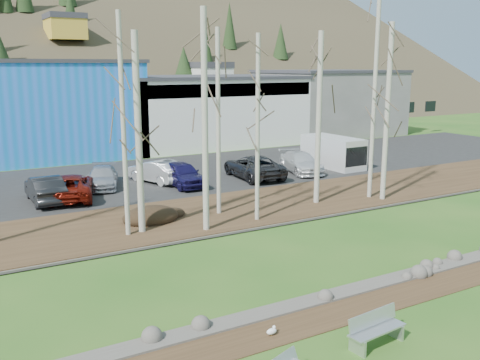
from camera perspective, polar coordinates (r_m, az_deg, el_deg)
ground at (r=17.47m, az=17.83°, el=-15.09°), size 200.00×200.00×0.00m
dirt_strip at (r=18.77m, az=13.02°, el=-12.77°), size 80.00×1.80×0.03m
near_bank_rocks at (r=19.45m, az=10.98°, el=-11.82°), size 80.00×0.80×0.50m
river at (r=22.46m, az=4.11°, el=-8.28°), size 80.00×8.00×0.90m
far_bank_rocks at (r=25.77m, az=-0.98°, el=-5.53°), size 80.00×0.80×0.46m
far_bank at (r=28.48m, az=-4.09°, el=-3.68°), size 80.00×7.00×0.15m
parking_lot at (r=37.96m, az=-10.99°, el=0.13°), size 80.00×14.00×0.14m
building_blue at (r=49.71m, az=-23.14°, el=6.95°), size 20.40×12.24×8.30m
building_white at (r=54.85m, az=-3.96°, el=7.50°), size 18.36×12.24×6.80m
building_grey at (r=63.44m, az=9.28°, el=8.22°), size 14.28×12.24×7.30m
hillside at (r=95.46m, az=-23.57°, el=17.00°), size 160.00×72.00×35.00m
bench_intact at (r=16.25m, az=14.27°, el=-15.15°), size 1.95×0.75×0.95m
seagull at (r=16.39m, az=3.41°, el=-15.78°), size 0.38×0.20×0.28m
dirt_mound at (r=27.26m, az=-9.51°, el=-3.76°), size 2.88×2.03×0.56m
birch_2 at (r=24.79m, az=-10.79°, el=4.80°), size 0.32×0.32×9.19m
birch_3 at (r=24.39m, az=-12.33°, el=5.55°), size 0.22×0.22×9.99m
birch_4 at (r=24.66m, az=-3.77°, el=6.15°), size 0.29×0.29×10.22m
birch_5 at (r=27.55m, az=-2.34°, el=6.08°), size 0.23×0.23×9.53m
birch_6 at (r=26.37m, az=1.89°, el=5.42°), size 0.22×0.22×9.18m
birch_7 at (r=30.09m, az=8.39°, el=6.43°), size 0.30×0.30×9.50m
birch_8 at (r=31.70m, az=15.43°, el=6.89°), size 0.29×0.29×10.02m
birch_9 at (r=31.89m, az=14.17°, el=9.32°), size 0.24×0.24×12.61m
car_1 at (r=32.48m, az=-20.07°, el=-0.90°), size 1.66×4.68×1.54m
car_2 at (r=32.78m, az=-17.58°, el=-0.68°), size 3.77×5.73×1.46m
car_3 at (r=35.36m, az=-14.45°, el=0.29°), size 3.18×4.88×1.31m
car_4 at (r=34.84m, az=-6.20°, el=0.66°), size 1.92×4.65×1.58m
car_5 at (r=36.20m, az=-8.97°, el=0.94°), size 2.92×4.77×1.48m
car_6 at (r=37.11m, az=1.44°, el=1.43°), size 3.04×5.87×1.58m
car_7 at (r=39.30m, az=6.51°, el=1.88°), size 3.22×5.39×1.46m
car_8 at (r=36.27m, az=-8.66°, el=0.97°), size 2.92×4.77×1.48m
van_white at (r=41.64m, az=10.06°, el=2.93°), size 2.33×5.33×2.31m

